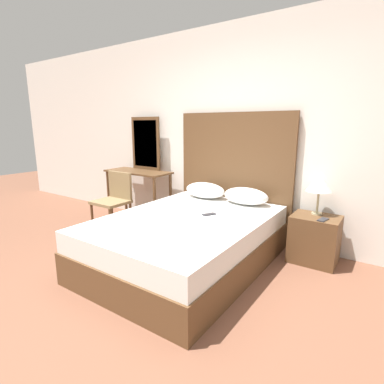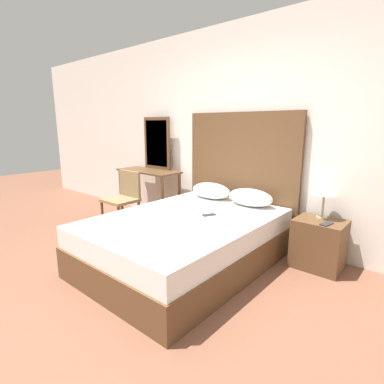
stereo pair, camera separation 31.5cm
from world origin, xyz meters
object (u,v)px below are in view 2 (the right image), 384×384
object	(u,v)px
table_lamp	(325,186)
vanity_desk	(149,179)
chair	(124,195)
bed	(186,241)
phone_on_bed	(209,215)
nightstand	(319,244)
phone_on_nightstand	(327,224)

from	to	relation	value
table_lamp	vanity_desk	size ratio (longest dim) A/B	0.43
chair	vanity_desk	bearing A→B (deg)	89.58
bed	chair	distance (m)	1.53
vanity_desk	bed	bearing A→B (deg)	-28.66
phone_on_bed	nightstand	xyz separation A→B (m)	(0.96, 0.63, -0.27)
nightstand	table_lamp	xyz separation A→B (m)	(-0.02, 0.08, 0.60)
chair	phone_on_nightstand	bearing A→B (deg)	8.47
phone_on_bed	vanity_desk	xyz separation A→B (m)	(-1.63, 0.60, 0.11)
phone_on_bed	phone_on_nightstand	bearing A→B (deg)	26.84
vanity_desk	chair	world-z (taller)	chair
phone_on_nightstand	chair	bearing A→B (deg)	-171.53
table_lamp	phone_on_nightstand	distance (m)	0.40
nightstand	phone_on_nightstand	distance (m)	0.29
bed	nightstand	distance (m)	1.39
bed	phone_on_bed	world-z (taller)	phone_on_bed
vanity_desk	chair	bearing A→B (deg)	-90.42
nightstand	chair	distance (m)	2.65
phone_on_bed	vanity_desk	distance (m)	1.74
bed	nightstand	world-z (taller)	bed
phone_on_bed	table_lamp	world-z (taller)	table_lamp
nightstand	phone_on_nightstand	bearing A→B (deg)	-49.61
table_lamp	bed	bearing A→B (deg)	-140.18
phone_on_nightstand	table_lamp	bearing A→B (deg)	119.38
vanity_desk	chair	distance (m)	0.50
nightstand	chair	world-z (taller)	chair
phone_on_nightstand	chair	size ratio (longest dim) A/B	0.20
bed	phone_on_bed	bearing A→B (deg)	53.83
bed	phone_on_nightstand	distance (m)	1.42
bed	phone_on_bed	size ratio (longest dim) A/B	12.55
phone_on_bed	table_lamp	size ratio (longest dim) A/B	0.37
bed	phone_on_nightstand	world-z (taller)	same
phone_on_bed	table_lamp	xyz separation A→B (m)	(0.94, 0.70, 0.33)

